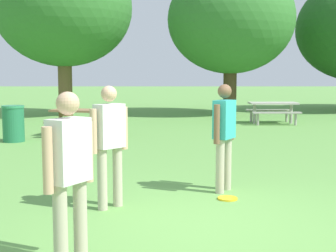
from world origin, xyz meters
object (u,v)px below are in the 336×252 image
at_px(tree_tall_left, 65,8).
at_px(person_bystander, 111,138).
at_px(person_thrower, 226,130).
at_px(frisbee, 229,198).
at_px(tree_broad_center, 232,20).
at_px(picnic_table_near, 83,117).
at_px(person_catcher, 71,169).
at_px(picnic_table_far, 274,108).
at_px(trash_can_beside_table, 15,123).

bearing_deg(tree_tall_left, person_bystander, -75.30).
xyz_separation_m(person_thrower, frisbee, (0.01, -0.46, -0.93)).
bearing_deg(tree_broad_center, picnic_table_near, -126.32).
bearing_deg(person_catcher, picnic_table_near, 99.84).
height_order(frisbee, picnic_table_near, picnic_table_near).
xyz_separation_m(tree_tall_left, tree_broad_center, (7.09, 0.55, -0.42)).
relative_size(picnic_table_far, tree_broad_center, 0.27).
height_order(picnic_table_far, tree_broad_center, tree_broad_center).
relative_size(picnic_table_near, picnic_table_far, 1.14).
xyz_separation_m(person_bystander, picnic_table_far, (4.56, 10.58, -0.38)).
xyz_separation_m(person_bystander, picnic_table_near, (-1.71, 7.21, -0.38)).
bearing_deg(picnic_table_far, trash_can_beside_table, -150.38).
distance_m(person_thrower, trash_can_beside_table, 7.20).
height_order(tree_tall_left, tree_broad_center, tree_tall_left).
xyz_separation_m(person_bystander, tree_broad_center, (3.49, 14.28, 3.15)).
bearing_deg(frisbee, trash_can_beside_table, 131.05).
distance_m(frisbee, trash_can_beside_table, 7.55).
relative_size(trash_can_beside_table, tree_broad_center, 0.15).
xyz_separation_m(person_thrower, tree_broad_center, (1.86, 13.40, 3.15)).
xyz_separation_m(picnic_table_near, tree_broad_center, (5.20, 7.07, 3.53)).
bearing_deg(trash_can_beside_table, picnic_table_near, 34.61).
height_order(person_catcher, frisbee, person_catcher).
bearing_deg(person_bystander, person_catcher, -93.45).
height_order(picnic_table_near, picnic_table_far, same).
distance_m(picnic_table_near, tree_broad_center, 9.46).
height_order(person_catcher, person_bystander, same).
distance_m(picnic_table_near, picnic_table_far, 7.11).
relative_size(person_bystander, tree_tall_left, 0.24).
bearing_deg(person_bystander, tree_tall_left, 104.70).
bearing_deg(tree_broad_center, picnic_table_far, -73.89).
distance_m(trash_can_beside_table, tree_broad_center, 11.23).
bearing_deg(person_thrower, person_bystander, -151.56).
bearing_deg(picnic_table_near, tree_tall_left, 106.20).
bearing_deg(person_bystander, frisbee, 14.48).
bearing_deg(person_bystander, tree_broad_center, 76.27).
relative_size(person_thrower, trash_can_beside_table, 1.71).
bearing_deg(picnic_table_far, picnic_table_near, -151.74).
bearing_deg(tree_broad_center, person_thrower, -97.91).
bearing_deg(person_bystander, trash_can_beside_table, 118.50).
bearing_deg(picnic_table_near, person_thrower, -62.21).
bearing_deg(person_catcher, person_bystander, 86.55).
relative_size(frisbee, tree_tall_left, 0.04).
distance_m(picnic_table_far, tree_tall_left, 9.59).
bearing_deg(person_thrower, frisbee, -89.23).
bearing_deg(picnic_table_far, person_thrower, -106.81).
bearing_deg(trash_can_beside_table, person_catcher, -68.38).
relative_size(picnic_table_near, trash_can_beside_table, 2.06).
height_order(person_thrower, picnic_table_far, person_thrower).
relative_size(frisbee, picnic_table_far, 0.17).
distance_m(tree_tall_left, tree_broad_center, 7.12).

